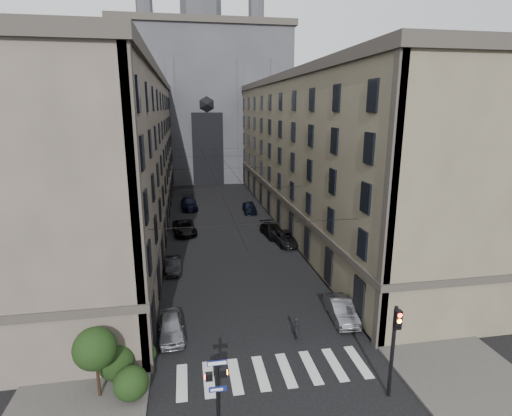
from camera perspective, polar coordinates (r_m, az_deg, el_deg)
sidewalk_left at (r=53.11m, az=-16.17°, el=-2.63°), size 7.00×80.00×0.15m
sidewalk_right at (r=54.89m, az=6.16°, el=-1.60°), size 7.00×80.00×0.15m
zebra_crossing at (r=25.08m, az=2.52°, el=-22.29°), size 11.00×3.20×0.01m
building_left at (r=51.73m, az=-20.14°, el=7.13°), size 13.60×60.60×18.85m
building_right at (r=54.05m, az=9.45°, el=8.06°), size 13.60×60.60×18.85m
gothic_tower at (r=89.78m, az=-7.53°, el=15.88°), size 35.00×23.00×58.00m
pedestrian_signal_left at (r=20.50m, az=-5.57°, el=-23.76°), size 1.02×0.38×4.00m
traffic_light_right at (r=22.64m, az=19.13°, el=-17.55°), size 0.34×0.50×5.20m
shrub_cluster at (r=23.99m, az=-19.58°, el=-19.85°), size 3.90×4.40×3.90m
tram_wires at (r=51.07m, az=-4.94°, el=5.48°), size 14.00×60.00×0.43m
car_left_near at (r=28.30m, az=-12.05°, el=-16.25°), size 2.01×4.35×1.44m
car_left_midnear at (r=38.38m, az=-11.72°, el=-7.97°), size 1.40×3.89×1.27m
car_left_midfar at (r=49.22m, az=-10.19°, el=-2.76°), size 3.09×5.75×1.53m
car_left_far at (r=61.21m, az=-9.54°, el=0.66°), size 2.63×5.81×1.65m
car_right_near at (r=30.33m, az=12.05°, el=-14.04°), size 1.85×4.51×1.45m
car_right_midnear at (r=44.88m, az=4.26°, el=-4.33°), size 2.94×5.28×1.40m
car_right_midfar at (r=47.61m, az=2.32°, el=-3.21°), size 2.56×5.07×1.41m
car_right_far at (r=58.20m, az=-0.94°, el=0.10°), size 1.99×4.62×1.55m
pedestrian at (r=27.53m, az=5.81°, el=-16.74°), size 0.48×0.64×1.59m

